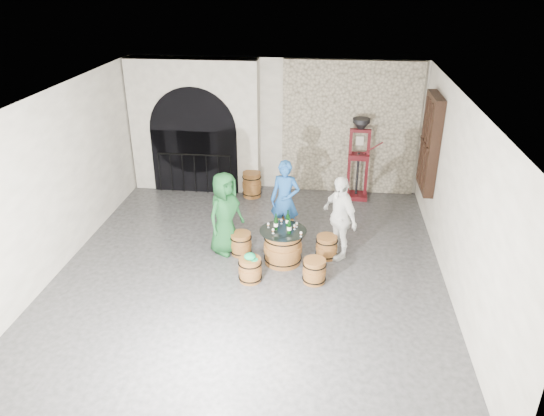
# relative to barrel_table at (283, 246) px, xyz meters

# --- Properties ---
(ground) EXTENTS (8.00, 8.00, 0.00)m
(ground) POSITION_rel_barrel_table_xyz_m (-0.56, -0.36, -0.34)
(ground) COLOR #2A2A2C
(ground) RESTS_ON ground
(wall_back) EXTENTS (8.00, 0.00, 8.00)m
(wall_back) POSITION_rel_barrel_table_xyz_m (-0.56, 3.64, 1.26)
(wall_back) COLOR silver
(wall_back) RESTS_ON ground
(wall_front) EXTENTS (8.00, 0.00, 8.00)m
(wall_front) POSITION_rel_barrel_table_xyz_m (-0.56, -4.36, 1.26)
(wall_front) COLOR silver
(wall_front) RESTS_ON ground
(wall_left) EXTENTS (0.00, 8.00, 8.00)m
(wall_left) POSITION_rel_barrel_table_xyz_m (-4.06, -0.36, 1.26)
(wall_left) COLOR silver
(wall_left) RESTS_ON ground
(wall_right) EXTENTS (0.00, 8.00, 8.00)m
(wall_right) POSITION_rel_barrel_table_xyz_m (2.94, -0.36, 1.26)
(wall_right) COLOR silver
(wall_right) RESTS_ON ground
(ceiling) EXTENTS (8.00, 8.00, 0.00)m
(ceiling) POSITION_rel_barrel_table_xyz_m (-0.56, -0.36, 2.86)
(ceiling) COLOR beige
(ceiling) RESTS_ON wall_back
(stone_facing_panel) EXTENTS (3.20, 0.12, 3.18)m
(stone_facing_panel) POSITION_rel_barrel_table_xyz_m (1.24, 3.58, 1.26)
(stone_facing_panel) COLOR #B3A88E
(stone_facing_panel) RESTS_ON ground
(arched_opening) EXTENTS (3.10, 0.60, 3.19)m
(arched_opening) POSITION_rel_barrel_table_xyz_m (-2.46, 3.38, 1.25)
(arched_opening) COLOR silver
(arched_opening) RESTS_ON ground
(shuttered_window) EXTENTS (0.23, 1.10, 2.00)m
(shuttered_window) POSITION_rel_barrel_table_xyz_m (2.82, 2.04, 1.46)
(shuttered_window) COLOR black
(shuttered_window) RESTS_ON wall_right
(barrel_table) EXTENTS (0.87, 0.87, 0.68)m
(barrel_table) POSITION_rel_barrel_table_xyz_m (0.00, 0.00, 0.00)
(barrel_table) COLOR brown
(barrel_table) RESTS_ON ground
(barrel_stool_left) EXTENTS (0.43, 0.43, 0.45)m
(barrel_stool_left) POSITION_rel_barrel_table_xyz_m (-0.84, 0.22, -0.12)
(barrel_stool_left) COLOR brown
(barrel_stool_left) RESTS_ON ground
(barrel_stool_far) EXTENTS (0.43, 0.43, 0.45)m
(barrel_stool_far) POSITION_rel_barrel_table_xyz_m (-0.05, 0.86, -0.12)
(barrel_stool_far) COLOR brown
(barrel_stool_far) RESTS_ON ground
(barrel_stool_right) EXTENTS (0.43, 0.43, 0.45)m
(barrel_stool_right) POSITION_rel_barrel_table_xyz_m (0.82, 0.28, -0.12)
(barrel_stool_right) COLOR brown
(barrel_stool_right) RESTS_ON ground
(barrel_stool_near_right) EXTENTS (0.43, 0.43, 0.45)m
(barrel_stool_near_right) POSITION_rel_barrel_table_xyz_m (0.62, -0.60, -0.12)
(barrel_stool_near_right) COLOR brown
(barrel_stool_near_right) RESTS_ON ground
(barrel_stool_near_left) EXTENTS (0.43, 0.43, 0.45)m
(barrel_stool_near_left) POSITION_rel_barrel_table_xyz_m (-0.52, -0.69, -0.12)
(barrel_stool_near_left) COLOR brown
(barrel_stool_near_left) RESTS_ON ground
(green_cap) EXTENTS (0.25, 0.21, 0.11)m
(green_cap) POSITION_rel_barrel_table_xyz_m (-0.51, -0.69, 0.16)
(green_cap) COLOR #0C874D
(green_cap) RESTS_ON barrel_stool_near_left
(person_green) EXTENTS (0.88, 0.96, 1.64)m
(person_green) POSITION_rel_barrel_table_xyz_m (-1.14, 0.30, 0.49)
(person_green) COLOR #13451E
(person_green) RESTS_ON ground
(person_blue) EXTENTS (0.66, 0.50, 1.65)m
(person_blue) POSITION_rel_barrel_table_xyz_m (-0.06, 1.03, 0.49)
(person_blue) COLOR #1A4C92
(person_blue) RESTS_ON ground
(person_white) EXTENTS (0.89, 1.03, 1.65)m
(person_white) POSITION_rel_barrel_table_xyz_m (1.03, 0.36, 0.49)
(person_white) COLOR white
(person_white) RESTS_ON ground
(wine_bottle_left) EXTENTS (0.08, 0.08, 0.32)m
(wine_bottle_left) POSITION_rel_barrel_table_xyz_m (-0.14, 0.02, 0.47)
(wine_bottle_left) COLOR black
(wine_bottle_left) RESTS_ON barrel_table
(wine_bottle_center) EXTENTS (0.08, 0.08, 0.32)m
(wine_bottle_center) POSITION_rel_barrel_table_xyz_m (0.12, -0.10, 0.47)
(wine_bottle_center) COLOR black
(wine_bottle_center) RESTS_ON barrel_table
(wine_bottle_right) EXTENTS (0.08, 0.08, 0.32)m
(wine_bottle_right) POSITION_rel_barrel_table_xyz_m (0.07, 0.19, 0.47)
(wine_bottle_right) COLOR black
(wine_bottle_right) RESTS_ON barrel_table
(tasting_glass_a) EXTENTS (0.05, 0.05, 0.10)m
(tasting_glass_a) POSITION_rel_barrel_table_xyz_m (-0.17, -0.14, 0.39)
(tasting_glass_a) COLOR #B85C23
(tasting_glass_a) RESTS_ON barrel_table
(tasting_glass_b) EXTENTS (0.05, 0.05, 0.10)m
(tasting_glass_b) POSITION_rel_barrel_table_xyz_m (0.21, 0.06, 0.39)
(tasting_glass_b) COLOR #B85C23
(tasting_glass_b) RESTS_ON barrel_table
(tasting_glass_c) EXTENTS (0.05, 0.05, 0.10)m
(tasting_glass_c) POSITION_rel_barrel_table_xyz_m (-0.06, 0.26, 0.39)
(tasting_glass_c) COLOR #B85C23
(tasting_glass_c) RESTS_ON barrel_table
(tasting_glass_d) EXTENTS (0.05, 0.05, 0.10)m
(tasting_glass_d) POSITION_rel_barrel_table_xyz_m (0.24, 0.16, 0.39)
(tasting_glass_d) COLOR #B85C23
(tasting_glass_d) RESTS_ON barrel_table
(tasting_glass_e) EXTENTS (0.05, 0.05, 0.10)m
(tasting_glass_e) POSITION_rel_barrel_table_xyz_m (0.34, -0.20, 0.39)
(tasting_glass_e) COLOR #B85C23
(tasting_glass_e) RESTS_ON barrel_table
(tasting_glass_f) EXTENTS (0.05, 0.05, 0.10)m
(tasting_glass_f) POSITION_rel_barrel_table_xyz_m (-0.29, 0.08, 0.39)
(tasting_glass_f) COLOR #B85C23
(tasting_glass_f) RESTS_ON barrel_table
(side_barrel) EXTENTS (0.47, 0.47, 0.62)m
(side_barrel) POSITION_rel_barrel_table_xyz_m (-1.04, 2.98, -0.03)
(side_barrel) COLOR brown
(side_barrel) RESTS_ON ground
(corking_press) EXTENTS (0.81, 0.46, 1.97)m
(corking_press) POSITION_rel_barrel_table_xyz_m (1.47, 3.18, 0.81)
(corking_press) COLOR #4C0C13
(corking_press) RESTS_ON ground
(control_box) EXTENTS (0.18, 0.10, 0.22)m
(control_box) POSITION_rel_barrel_table_xyz_m (1.49, 3.50, 1.01)
(control_box) COLOR silver
(control_box) RESTS_ON wall_back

